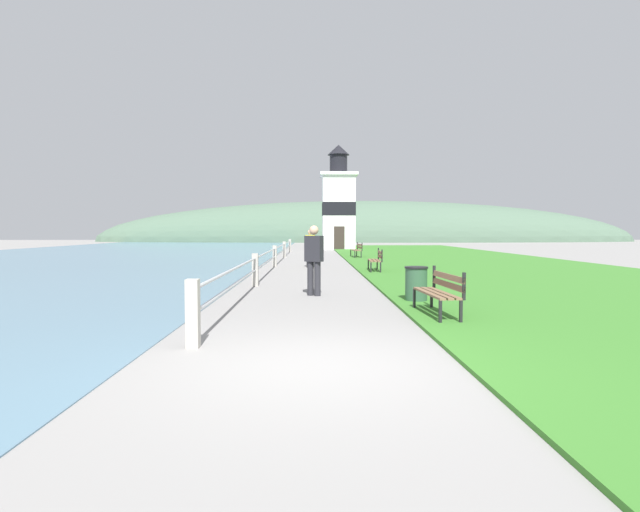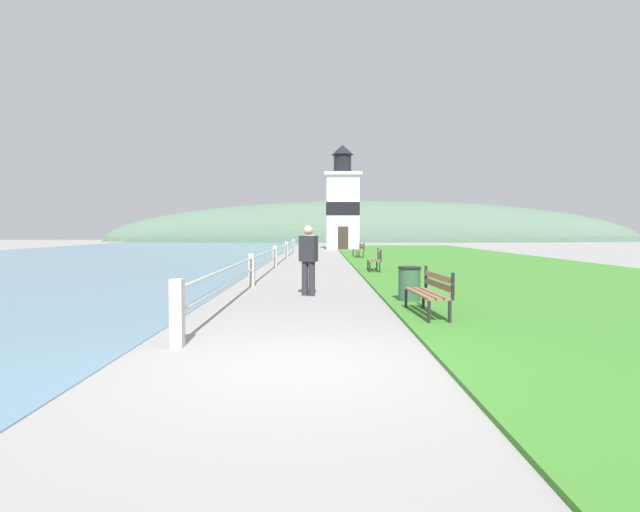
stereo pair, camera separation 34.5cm
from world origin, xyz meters
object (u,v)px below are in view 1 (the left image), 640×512
person_strolling (314,258)px  person_by_railing (310,247)px  park_bench_far (357,249)px  park_bench_midway (376,259)px  park_bench_near (440,290)px  lighthouse (338,205)px  trash_bin (416,285)px

person_strolling → person_by_railing: 9.67m
park_bench_far → person_strolling: size_ratio=1.09×
park_bench_midway → park_bench_near: bearing=92.4°
park_bench_near → park_bench_midway: bearing=-94.3°
park_bench_far → person_by_railing: person_by_railing is taller
lighthouse → person_strolling: (-2.26, -31.03, -2.86)m
park_bench_far → person_strolling: 17.55m
park_bench_near → trash_bin: 1.93m
trash_bin → person_by_railing: bearing=102.8°
park_bench_midway → trash_bin: 8.44m
park_bench_far → person_by_railing: 8.19m
person_strolling → person_by_railing: bearing=27.4°
park_bench_near → trash_bin: (-0.06, 1.92, -0.11)m
lighthouse → person_strolling: bearing=-94.2°
park_bench_near → park_bench_midway: same height
park_bench_midway → park_bench_far: 10.20m
lighthouse → trash_bin: lighthouse is taller
park_bench_far → person_strolling: (-2.68, -17.34, 0.44)m
park_bench_near → trash_bin: bearing=-91.8°
park_bench_near → lighthouse: (-0.16, 34.24, 3.30)m
park_bench_far → person_by_railing: (-2.82, -7.68, 0.39)m
lighthouse → park_bench_midway: bearing=-89.4°
park_bench_far → lighthouse: bearing=-91.2°
park_bench_near → park_bench_far: 20.56m
person_strolling → lighthouse: bearing=22.4°
park_bench_far → trash_bin: (-0.33, -18.63, -0.12)m
park_bench_midway → person_by_railing: (-2.66, 2.52, 0.39)m
park_bench_near → lighthouse: bearing=-93.4°
person_strolling → person_by_railing: size_ratio=1.05×
lighthouse → person_by_railing: lighthouse is taller
park_bench_near → person_strolling: 4.05m
park_bench_near → person_strolling: person_strolling is taller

